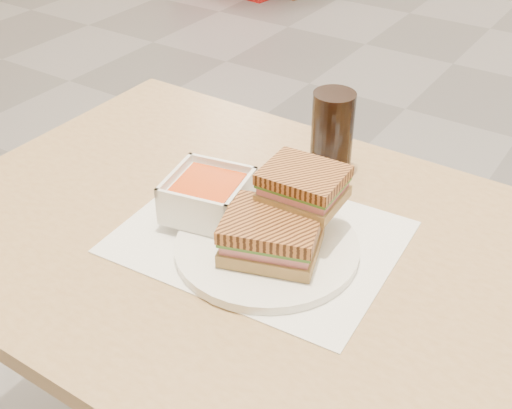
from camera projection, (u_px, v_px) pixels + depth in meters
The scene contains 7 objects.
main_table at pixel (307, 319), 0.99m from camera, with size 1.20×0.70×0.75m.
tray_liner at pixel (260, 237), 0.97m from camera, with size 0.41×0.33×0.00m.
plate at pixel (267, 247), 0.94m from camera, with size 0.26×0.26×0.01m.
soup_bowl at pixel (208, 197), 0.98m from camera, with size 0.13×0.13×0.06m.
panini_lower at pixel (272, 234), 0.90m from camera, with size 0.16×0.14×0.06m.
panini_upper at pixel (303, 185), 0.92m from camera, with size 0.12×0.10×0.05m.
cola_glass at pixel (332, 135), 1.07m from camera, with size 0.07×0.07×0.15m.
Camera 1 is at (0.43, -2.63, 1.34)m, focal length 46.30 mm.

